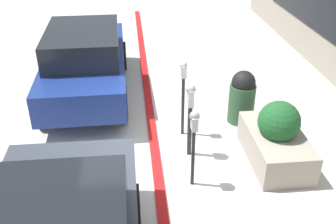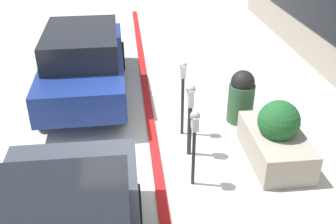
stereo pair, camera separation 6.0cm
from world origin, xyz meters
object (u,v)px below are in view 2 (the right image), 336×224
parking_meter_nearest (195,131)px  parked_car_middle (84,61)px  planter_box (276,138)px  parking_meter_middle (183,85)px  trash_bin (241,96)px  parking_meter_second (190,109)px

parking_meter_nearest → parked_car_middle: 3.91m
planter_box → parked_car_middle: parked_car_middle is taller
planter_box → parking_meter_middle: bearing=55.7°
parked_car_middle → trash_bin: parked_car_middle is taller
parking_meter_nearest → parking_meter_second: (0.82, -0.07, -0.07)m
trash_bin → planter_box: bearing=-170.3°
parking_meter_nearest → parked_car_middle: size_ratio=0.31×
parking_meter_nearest → parking_meter_second: parking_meter_second is taller
trash_bin → parked_car_middle: bearing=63.5°
parked_car_middle → parking_meter_second: bearing=-144.3°
parked_car_middle → trash_bin: bearing=-117.5°
parking_meter_middle → trash_bin: parking_meter_middle is taller
parking_meter_second → parking_meter_middle: parking_meter_middle is taller
planter_box → parking_meter_second: bearing=77.4°
parking_meter_second → parking_meter_middle: 0.69m
parking_meter_nearest → planter_box: bearing=-71.8°
trash_bin → parking_meter_middle: bearing=106.6°
parking_meter_second → trash_bin: parking_meter_second is taller
parking_meter_second → planter_box: parking_meter_second is taller
parking_meter_second → parking_meter_middle: bearing=2.1°
parking_meter_middle → planter_box: bearing=-124.3°
planter_box → parked_car_middle: (2.93, 3.38, 0.39)m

